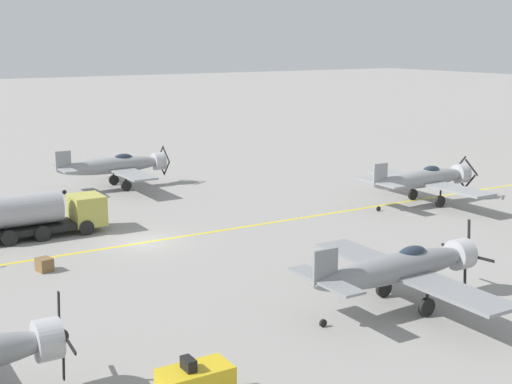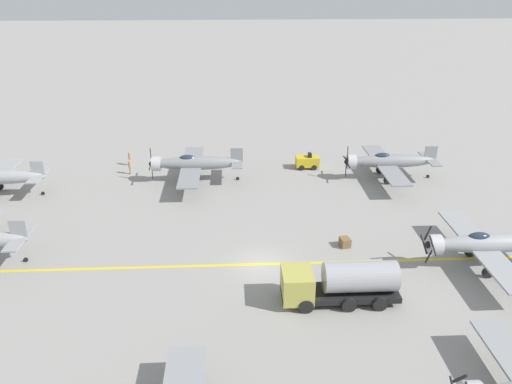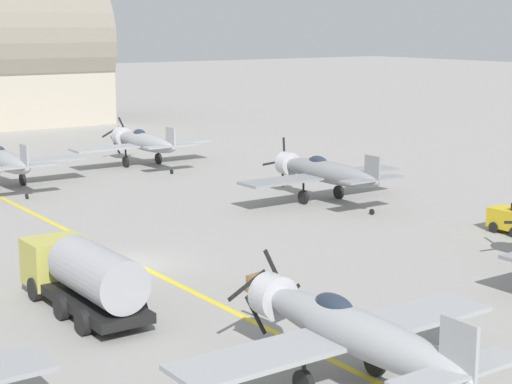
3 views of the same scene
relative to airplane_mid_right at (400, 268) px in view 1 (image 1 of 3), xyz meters
name	(u,v)px [view 1 (image 1 of 3)]	position (x,y,z in m)	size (l,w,h in m)	color
ground_plane	(145,242)	(-16.92, -6.13, -2.01)	(400.00, 400.00, 0.00)	gray
taxiway_stripe	(145,242)	(-16.92, -6.13, -2.01)	(0.30, 160.00, 0.01)	yellow
airplane_mid_right	(400,268)	(0.00, 0.00, 0.00)	(12.00, 9.98, 3.80)	gray
airplane_far_center	(424,179)	(-15.63, 16.83, 0.00)	(12.00, 9.98, 3.65)	gray
airplane_mid_left	(115,166)	(-33.93, -1.69, 0.00)	(12.00, 9.98, 3.65)	gray
fuel_tanker	(44,214)	(-21.80, -11.18, -0.50)	(2.68, 8.00, 2.98)	black
tow_tractor	(195,383)	(3.18, -12.59, -1.22)	(1.57, 2.60, 1.79)	gold
supply_crate_by_tanker	(44,265)	(-14.52, -13.17, -1.64)	(0.90, 0.75, 0.75)	brown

